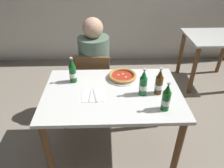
% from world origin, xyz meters
% --- Properties ---
extents(ground_plane, '(8.00, 8.00, 0.00)m').
position_xyz_m(ground_plane, '(0.00, 0.00, 0.00)').
color(ground_plane, gray).
extents(dining_table_main, '(1.20, 0.80, 0.75)m').
position_xyz_m(dining_table_main, '(0.00, 0.00, 0.64)').
color(dining_table_main, silver).
rests_on(dining_table_main, ground_plane).
extents(chair_behind_table, '(0.44, 0.44, 0.85)m').
position_xyz_m(chair_behind_table, '(-0.19, 0.61, 0.48)').
color(chair_behind_table, brown).
rests_on(chair_behind_table, ground_plane).
extents(diner_seated, '(0.34, 0.34, 1.21)m').
position_xyz_m(diner_seated, '(-0.18, 0.66, 0.58)').
color(diner_seated, '#2D3342').
rests_on(diner_seated, ground_plane).
extents(dining_table_background, '(0.80, 0.70, 0.75)m').
position_xyz_m(dining_table_background, '(1.50, 1.31, 0.59)').
color(dining_table_background, silver).
rests_on(dining_table_background, ground_plane).
extents(pizza_margherita_near, '(0.29, 0.29, 0.04)m').
position_xyz_m(pizza_margherita_near, '(0.11, 0.23, 0.77)').
color(pizza_margherita_near, white).
rests_on(pizza_margherita_near, dining_table_main).
extents(beer_bottle_left, '(0.07, 0.07, 0.25)m').
position_xyz_m(beer_bottle_left, '(0.39, -0.03, 0.85)').
color(beer_bottle_left, '#512D0F').
rests_on(beer_bottle_left, dining_table_main).
extents(beer_bottle_center, '(0.07, 0.07, 0.25)m').
position_xyz_m(beer_bottle_center, '(-0.36, 0.18, 0.85)').
color(beer_bottle_center, '#14591E').
rests_on(beer_bottle_center, dining_table_main).
extents(beer_bottle_right, '(0.07, 0.07, 0.25)m').
position_xyz_m(beer_bottle_right, '(0.26, -0.04, 0.85)').
color(beer_bottle_right, '#196B2D').
rests_on(beer_bottle_right, dining_table_main).
extents(beer_bottle_extra, '(0.07, 0.07, 0.25)m').
position_xyz_m(beer_bottle_extra, '(0.40, -0.24, 0.85)').
color(beer_bottle_extra, '#14591E').
rests_on(beer_bottle_extra, dining_table_main).
extents(napkin_with_cutlery, '(0.19, 0.19, 0.01)m').
position_xyz_m(napkin_with_cutlery, '(-0.17, -0.05, 0.75)').
color(napkin_with_cutlery, white).
rests_on(napkin_with_cutlery, dining_table_main).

